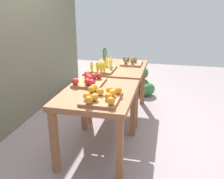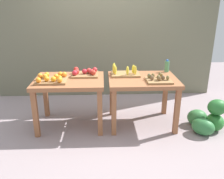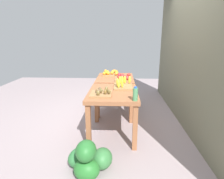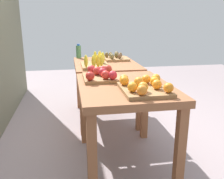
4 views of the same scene
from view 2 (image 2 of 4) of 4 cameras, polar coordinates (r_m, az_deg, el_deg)
The scene contains 10 objects.
ground_plane at distance 3.94m, azimuth -1.29°, elevation -8.08°, with size 8.00×8.00×0.00m, color gray.
back_wall at distance 4.83m, azimuth -1.80°, elevation 15.87°, with size 4.40×0.12×3.00m, color #6A6952.
display_table_left at distance 3.71m, azimuth -10.06°, elevation 0.80°, with size 1.04×0.80×0.77m.
display_table_right at distance 3.72m, azimuth 7.28°, elevation 1.05°, with size 1.04×0.80×0.77m.
orange_bin at distance 3.60m, azimuth -14.07°, elevation 2.50°, with size 0.45×0.39×0.11m.
apple_bin at distance 3.80m, azimuth -6.39°, elevation 3.95°, with size 0.41×0.35×0.11m.
banana_crate at distance 3.79m, azimuth 2.91°, elevation 4.04°, with size 0.44×0.32×0.17m.
kiwi_bin at distance 3.56m, azimuth 10.99°, elevation 2.41°, with size 0.36×0.32×0.10m.
water_bottle at distance 4.07m, azimuth 12.92°, elevation 5.40°, with size 0.07×0.07×0.20m.
watermelon_pile at distance 3.96m, azimuth 21.72°, elevation -6.52°, with size 0.59×0.64×0.50m.
Camera 2 is at (-0.06, -3.46, 1.87)m, focal length 38.49 mm.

